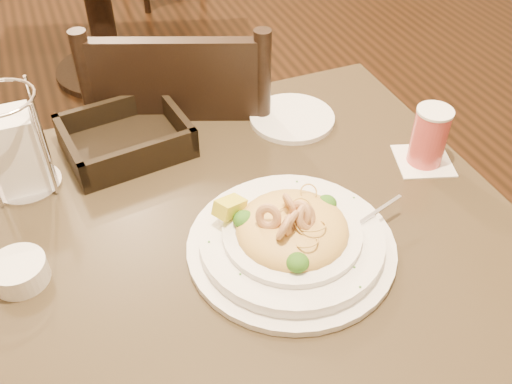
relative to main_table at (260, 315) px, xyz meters
name	(u,v)px	position (x,y,z in m)	size (l,w,h in m)	color
main_table	(260,315)	(0.00, 0.00, 0.00)	(0.90, 0.90, 0.73)	black
dining_chair_near	(192,163)	(0.02, 0.51, 0.00)	(0.54, 0.54, 0.93)	black
pasta_bowl	(291,236)	(0.03, -0.05, 0.26)	(0.38, 0.35, 0.11)	white
drink_glass	(429,137)	(0.37, 0.06, 0.29)	(0.13, 0.13, 0.12)	white
bread_basket	(126,140)	(-0.16, 0.32, 0.25)	(0.26, 0.22, 0.06)	black
napkin_caddy	(16,149)	(-0.36, 0.28, 0.31)	(0.12, 0.12, 0.20)	silver
side_plate	(292,118)	(0.19, 0.29, 0.24)	(0.18, 0.18, 0.01)	white
butter_ramekin	(19,272)	(-0.39, 0.05, 0.25)	(0.09, 0.09, 0.04)	white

